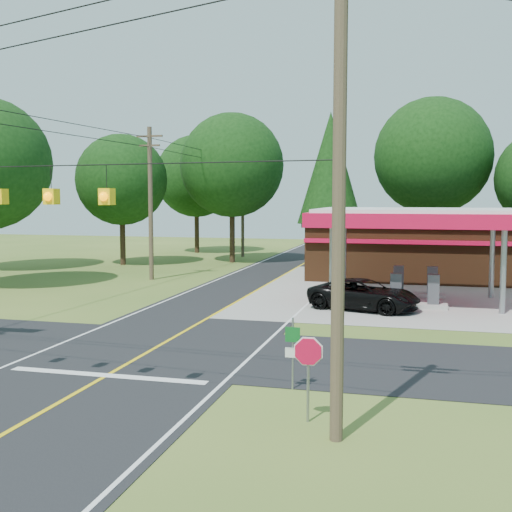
# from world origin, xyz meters

# --- Properties ---
(ground) EXTENTS (120.00, 120.00, 0.00)m
(ground) POSITION_xyz_m (0.00, 0.00, 0.00)
(ground) COLOR #436022
(ground) RESTS_ON ground
(main_highway) EXTENTS (8.00, 120.00, 0.02)m
(main_highway) POSITION_xyz_m (0.00, 0.00, 0.01)
(main_highway) COLOR black
(main_highway) RESTS_ON ground
(cross_road) EXTENTS (70.00, 7.00, 0.02)m
(cross_road) POSITION_xyz_m (0.00, 0.00, 0.01)
(cross_road) COLOR black
(cross_road) RESTS_ON ground
(lane_center_yellow) EXTENTS (0.15, 110.00, 0.00)m
(lane_center_yellow) POSITION_xyz_m (0.00, 0.00, 0.03)
(lane_center_yellow) COLOR yellow
(lane_center_yellow) RESTS_ON main_highway
(gas_canopy) EXTENTS (10.60, 7.40, 4.88)m
(gas_canopy) POSITION_xyz_m (9.00, 13.00, 4.27)
(gas_canopy) COLOR gray
(gas_canopy) RESTS_ON ground
(convenience_store) EXTENTS (16.40, 7.55, 3.80)m
(convenience_store) POSITION_xyz_m (10.00, 22.98, 1.92)
(convenience_store) COLOR #522E17
(convenience_store) RESTS_ON ground
(utility_pole_near_right) EXTENTS (1.80, 0.30, 11.50)m
(utility_pole_near_right) POSITION_xyz_m (7.50, -7.00, 5.96)
(utility_pole_near_right) COLOR #473828
(utility_pole_near_right) RESTS_ON ground
(utility_pole_far_left) EXTENTS (1.80, 0.30, 10.00)m
(utility_pole_far_left) POSITION_xyz_m (-8.00, 18.00, 5.20)
(utility_pole_far_left) COLOR #473828
(utility_pole_far_left) RESTS_ON ground
(utility_pole_north) EXTENTS (0.30, 0.30, 9.50)m
(utility_pole_north) POSITION_xyz_m (-6.50, 35.00, 4.75)
(utility_pole_north) COLOR #473828
(utility_pole_north) RESTS_ON ground
(overhead_beacons) EXTENTS (17.04, 2.04, 1.03)m
(overhead_beacons) POSITION_xyz_m (-1.00, -6.00, 6.21)
(overhead_beacons) COLOR black
(overhead_beacons) RESTS_ON ground
(treeline_backdrop) EXTENTS (70.27, 51.59, 13.30)m
(treeline_backdrop) POSITION_xyz_m (0.82, 24.01, 7.49)
(treeline_backdrop) COLOR #332316
(treeline_backdrop) RESTS_ON ground
(suv_car) EXTENTS (6.62, 6.62, 1.49)m
(suv_car) POSITION_xyz_m (6.64, 10.00, 0.74)
(suv_car) COLOR black
(suv_car) RESTS_ON ground
(octagonal_stop_sign) EXTENTS (0.76, 0.10, 2.14)m
(octagonal_stop_sign) POSITION_xyz_m (6.68, -6.01, 1.58)
(octagonal_stop_sign) COLOR gray
(octagonal_stop_sign) RESTS_ON ground
(route_sign_post) EXTENTS (0.43, 0.09, 2.09)m
(route_sign_post) POSITION_xyz_m (5.80, -3.52, 1.24)
(route_sign_post) COLOR gray
(route_sign_post) RESTS_ON ground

